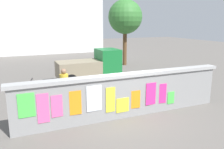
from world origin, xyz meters
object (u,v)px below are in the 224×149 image
Objects in this scene: auto_rickshaw_truck at (92,66)px; motorcycle at (46,87)px; person_walking at (64,84)px; bicycle_near at (118,98)px; tree_roadside at (125,17)px.

motorcycle is at bearing -147.31° from auto_rickshaw_truck.
bicycle_near is at bearing -19.19° from person_walking.
bicycle_near is at bearing -44.12° from motorcycle.
motorcycle is (-2.89, -1.85, -0.44)m from auto_rickshaw_truck.
tree_roadside reaches higher than bicycle_near.
person_walking is (0.52, -1.78, 0.52)m from motorcycle.
tree_roadside is at bearing 49.81° from person_walking.
auto_rickshaw_truck is 1.91× the size of motorcycle.
bicycle_near is at bearing -94.16° from auto_rickshaw_truck.
motorcycle is at bearing -139.88° from tree_roadside.
motorcycle is 1.16× the size of person_walking.
auto_rickshaw_truck is 4.39m from bicycle_near.
tree_roadside is (4.44, 8.40, 3.40)m from bicycle_near.
person_walking reaches higher than bicycle_near.
person_walking is (-2.05, 0.71, 0.62)m from bicycle_near.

